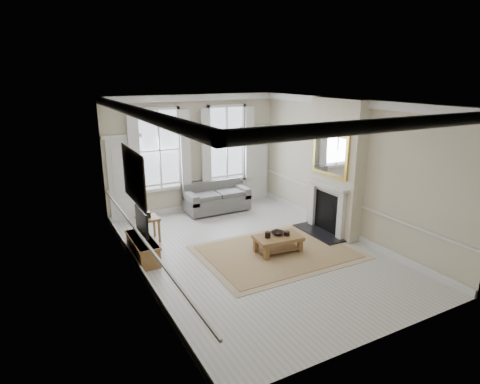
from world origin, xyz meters
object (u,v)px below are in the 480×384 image
coffee_table (278,240)px  tv_stand (143,249)px  side_table (148,222)px  sofa (216,199)px

coffee_table → tv_stand: 3.04m
side_table → sofa: bearing=27.9°
sofa → side_table: 2.74m
side_table → tv_stand: (-0.38, -0.91, -0.27)m
coffee_table → sofa: bearing=95.7°
tv_stand → side_table: bearing=67.1°
tv_stand → coffee_table: bearing=-22.3°
sofa → side_table: size_ratio=3.03×
sofa → tv_stand: size_ratio=1.41×
side_table → tv_stand: bearing=-112.9°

